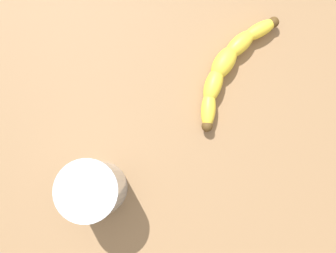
{
  "coord_description": "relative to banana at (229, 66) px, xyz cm",
  "views": [
    {
      "loc": [
        3.45,
        -10.28,
        65.4
      ],
      "look_at": [
        -2.66,
        -15.36,
        5.0
      ],
      "focal_mm": 38.36,
      "sensor_mm": 36.0,
      "label": 1
    }
  ],
  "objects": [
    {
      "name": "smoothie_glass",
      "position": [
        30.4,
        -3.51,
        4.08
      ],
      "size": [
        9.18,
        9.18,
        11.74
      ],
      "color": "silver",
      "rests_on": "wooden_tabletop"
    },
    {
      "name": "wooden_tabletop",
      "position": [
        17.72,
        14.09,
        -3.26
      ],
      "size": [
        120.0,
        120.0,
        3.0
      ],
      "primitive_type": "cube",
      "color": "olive",
      "rests_on": "ground"
    },
    {
      "name": "banana",
      "position": [
        0.0,
        0.0,
        0.0
      ],
      "size": [
        24.0,
        8.14,
        3.51
      ],
      "rotation": [
        0.0,
        0.0,
        0.12
      ],
      "color": "yellow",
      "rests_on": "wooden_tabletop"
    }
  ]
}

